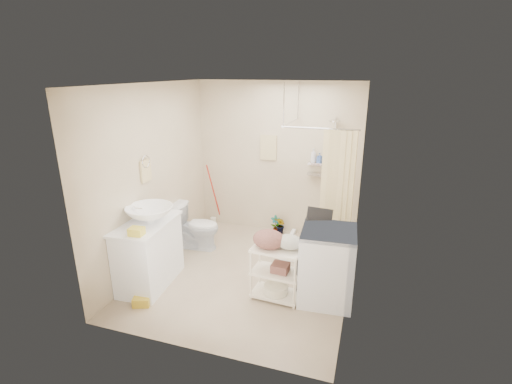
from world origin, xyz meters
TOP-DOWN VIEW (x-y plane):
  - floor at (0.00, 0.00)m, footprint 3.20×3.20m
  - ceiling at (0.00, 0.00)m, footprint 2.80×3.20m
  - wall_back at (0.00, 1.60)m, footprint 2.80×0.04m
  - wall_front at (0.00, -1.60)m, footprint 2.80×0.04m
  - wall_left at (-1.40, 0.00)m, footprint 0.04×3.20m
  - wall_right at (1.40, 0.00)m, footprint 0.04×3.20m
  - vanity at (-1.16, -0.62)m, footprint 0.63×1.04m
  - sink at (-1.12, -0.58)m, footprint 0.72×0.72m
  - counter_basket at (-1.04, -0.99)m, footprint 0.18×0.15m
  - floor_basket at (-0.99, -1.10)m, footprint 0.35×0.31m
  - toilet at (-1.04, 0.53)m, footprint 0.76×0.47m
  - mop at (-1.20, 1.52)m, footprint 0.12×0.12m
  - potted_plant_a at (0.03, 1.45)m, footprint 0.20×0.18m
  - potted_plant_b at (0.13, 1.44)m, footprint 0.22×0.22m
  - hanging_towel at (-0.15, 1.58)m, footprint 0.28×0.03m
  - towel_ring at (-1.38, -0.20)m, footprint 0.04×0.22m
  - tp_holder at (-1.36, 0.05)m, footprint 0.08×0.12m
  - shower at (0.85, 1.05)m, footprint 1.10×1.10m
  - shampoo_bottle_a at (0.63, 1.52)m, footprint 0.11×0.11m
  - shampoo_bottle_b at (0.73, 1.51)m, footprint 0.09×0.09m
  - washing_machine at (1.14, -0.26)m, footprint 0.68×0.70m
  - laundry_rack at (0.54, -0.44)m, footprint 0.62×0.39m
  - ironing_board at (0.96, -0.12)m, footprint 0.34×0.18m

SIDE VIEW (x-z plane):
  - floor at x=0.00m, z-range 0.00..0.00m
  - floor_basket at x=-0.99m, z-range 0.00..0.16m
  - potted_plant_b at x=0.13m, z-range 0.00..0.31m
  - potted_plant_a at x=0.03m, z-range 0.00..0.32m
  - toilet at x=-1.04m, z-range 0.00..0.74m
  - laundry_rack at x=0.54m, z-range 0.00..0.83m
  - vanity at x=-1.16m, z-range 0.00..0.89m
  - washing_machine at x=1.14m, z-range 0.00..0.94m
  - ironing_board at x=0.96m, z-range 0.00..1.14m
  - mop at x=-1.20m, z-range 0.00..1.15m
  - tp_holder at x=-1.36m, z-range 0.65..0.79m
  - counter_basket at x=-1.04m, z-range 0.89..0.98m
  - sink at x=-1.12m, z-range 0.89..1.10m
  - shower at x=0.85m, z-range 0.00..2.10m
  - wall_back at x=0.00m, z-range 0.00..2.60m
  - wall_front at x=0.00m, z-range 0.00..2.60m
  - wall_left at x=-1.40m, z-range 0.00..2.60m
  - wall_right at x=1.40m, z-range 0.00..2.60m
  - shampoo_bottle_b at x=0.73m, z-range 1.32..1.48m
  - shampoo_bottle_a at x=0.63m, z-range 1.32..1.55m
  - towel_ring at x=-1.38m, z-range 1.30..1.64m
  - hanging_towel at x=-0.15m, z-range 1.29..1.71m
  - ceiling at x=0.00m, z-range 2.58..2.62m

